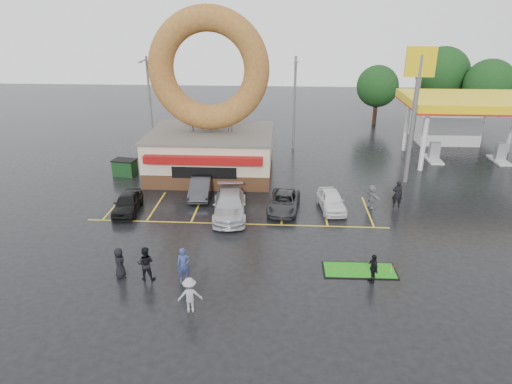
# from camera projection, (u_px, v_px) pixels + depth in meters

# --- Properties ---
(ground) EXTENTS (120.00, 120.00, 0.00)m
(ground) POSITION_uv_depth(u_px,v_px,m) (230.00, 249.00, 26.88)
(ground) COLOR black
(ground) RESTS_ON ground
(donut_shop) EXTENTS (10.20, 8.70, 13.50)m
(donut_shop) POSITION_uv_depth(u_px,v_px,m) (211.00, 122.00, 37.36)
(donut_shop) COLOR #472B19
(donut_shop) RESTS_ON ground
(gas_station) EXTENTS (12.30, 13.65, 5.90)m
(gas_station) POSITION_uv_depth(u_px,v_px,m) (461.00, 114.00, 43.71)
(gas_station) COLOR silver
(gas_station) RESTS_ON ground
(shell_sign) EXTENTS (2.20, 0.36, 10.60)m
(shell_sign) POSITION_uv_depth(u_px,v_px,m) (417.00, 91.00, 34.46)
(shell_sign) COLOR slate
(shell_sign) RESTS_ON ground
(streetlight_left) EXTENTS (0.40, 2.21, 9.00)m
(streetlight_left) POSITION_uv_depth(u_px,v_px,m) (150.00, 101.00, 44.06)
(streetlight_left) COLOR slate
(streetlight_left) RESTS_ON ground
(streetlight_mid) EXTENTS (0.40, 2.21, 9.00)m
(streetlight_mid) POSITION_uv_depth(u_px,v_px,m) (295.00, 101.00, 44.19)
(streetlight_mid) COLOR slate
(streetlight_mid) RESTS_ON ground
(streetlight_right) EXTENTS (0.40, 2.21, 9.00)m
(streetlight_right) POSITION_uv_depth(u_px,v_px,m) (418.00, 101.00, 44.44)
(streetlight_right) COLOR slate
(streetlight_right) RESTS_ON ground
(tree_far_a) EXTENTS (5.60, 5.60, 8.00)m
(tree_far_a) POSITION_uv_depth(u_px,v_px,m) (489.00, 84.00, 51.19)
(tree_far_a) COLOR #332114
(tree_far_a) RESTS_ON ground
(tree_far_c) EXTENTS (6.30, 6.30, 9.00)m
(tree_far_c) POSITION_uv_depth(u_px,v_px,m) (443.00, 73.00, 54.87)
(tree_far_c) COLOR #332114
(tree_far_c) RESTS_ON ground
(tree_far_d) EXTENTS (4.90, 4.90, 7.00)m
(tree_far_d) POSITION_uv_depth(u_px,v_px,m) (377.00, 86.00, 53.97)
(tree_far_d) COLOR #332114
(tree_far_d) RESTS_ON ground
(car_black) EXTENTS (1.97, 4.14, 1.37)m
(car_black) POSITION_uv_depth(u_px,v_px,m) (128.00, 203.00, 31.54)
(car_black) COLOR black
(car_black) RESTS_ON ground
(car_dgrey) EXTENTS (1.74, 4.34, 1.40)m
(car_dgrey) POSITION_uv_depth(u_px,v_px,m) (201.00, 187.00, 34.19)
(car_dgrey) COLOR #2D2D30
(car_dgrey) RESTS_ON ground
(car_silver) EXTENTS (2.66, 5.55, 1.56)m
(car_silver) POSITION_uv_depth(u_px,v_px,m) (230.00, 205.00, 30.90)
(car_silver) COLOR #B5B6BB
(car_silver) RESTS_ON ground
(car_grey) EXTENTS (2.48, 4.57, 1.22)m
(car_grey) POSITION_uv_depth(u_px,v_px,m) (284.00, 202.00, 31.87)
(car_grey) COLOR #303033
(car_grey) RESTS_ON ground
(car_white) EXTENTS (2.06, 4.13, 1.35)m
(car_white) POSITION_uv_depth(u_px,v_px,m) (331.00, 200.00, 31.92)
(car_white) COLOR white
(car_white) RESTS_ON ground
(person_blue) EXTENTS (0.79, 0.63, 1.88)m
(person_blue) POSITION_uv_depth(u_px,v_px,m) (184.00, 265.00, 23.42)
(person_blue) COLOR navy
(person_blue) RESTS_ON ground
(person_blackjkt) EXTENTS (0.94, 0.74, 1.87)m
(person_blackjkt) POSITION_uv_depth(u_px,v_px,m) (146.00, 264.00, 23.58)
(person_blackjkt) COLOR black
(person_blackjkt) RESTS_ON ground
(person_hoodie) EXTENTS (1.25, 0.87, 1.77)m
(person_hoodie) POSITION_uv_depth(u_px,v_px,m) (190.00, 295.00, 21.08)
(person_hoodie) COLOR gray
(person_hoodie) RESTS_ON ground
(person_bystander) EXTENTS (0.83, 0.97, 1.69)m
(person_bystander) POSITION_uv_depth(u_px,v_px,m) (120.00, 263.00, 23.82)
(person_bystander) COLOR black
(person_bystander) RESTS_ON ground
(person_cameraman) EXTENTS (0.60, 0.99, 1.58)m
(person_cameraman) POSITION_uv_depth(u_px,v_px,m) (373.00, 268.00, 23.43)
(person_cameraman) COLOR black
(person_cameraman) RESTS_ON ground
(person_walker_near) EXTENTS (1.04, 1.67, 1.71)m
(person_walker_near) POSITION_uv_depth(u_px,v_px,m) (372.00, 196.00, 32.13)
(person_walker_near) COLOR gray
(person_walker_near) RESTS_ON ground
(person_walker_far) EXTENTS (0.77, 0.54, 1.98)m
(person_walker_far) POSITION_uv_depth(u_px,v_px,m) (397.00, 194.00, 32.18)
(person_walker_far) COLOR black
(person_walker_far) RESTS_ON ground
(dumpster) EXTENTS (1.97, 1.47, 1.30)m
(dumpster) POSITION_uv_depth(u_px,v_px,m) (125.00, 168.00, 38.47)
(dumpster) COLOR #173E1B
(dumpster) RESTS_ON ground
(putting_green) EXTENTS (3.97, 1.77, 0.50)m
(putting_green) POSITION_uv_depth(u_px,v_px,m) (359.00, 270.00, 24.66)
(putting_green) COLOR black
(putting_green) RESTS_ON ground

